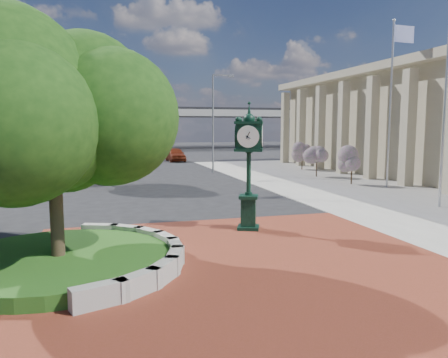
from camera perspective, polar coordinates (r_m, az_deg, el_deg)
ground at (r=13.49m, az=1.26°, el=-9.89°), size 200.00×200.00×0.00m
plaza at (r=12.58m, az=2.59°, el=-11.05°), size 12.00×12.00×0.04m
sidewalk at (r=30.08m, az=25.68°, el=-1.27°), size 20.00×50.00×0.04m
planter_wall at (r=12.93m, az=-10.47°, el=-9.50°), size 2.96×6.77×0.54m
grass_bed at (r=12.97m, az=-20.77°, el=-10.11°), size 6.10×6.10×0.40m
overpass at (r=82.50m, az=-13.20°, el=8.42°), size 90.00×12.00×7.50m
tree_planter at (r=12.44m, az=-21.44°, el=5.65°), size 5.20×5.20×6.33m
tree_street at (r=30.38m, az=-16.07°, el=5.30°), size 4.40×4.40×5.45m
post_clock at (r=16.29m, az=3.26°, el=2.29°), size 1.22×1.22×4.73m
parked_car at (r=50.50m, az=-6.37°, el=3.21°), size 1.99×4.66×1.57m
flagpole_a at (r=23.39m, az=26.99°, el=10.07°), size 1.66×0.38×10.76m
flagpole_b at (r=30.07m, az=20.92°, el=9.28°), size 1.66×0.19×10.59m
street_lamp_near at (r=37.52m, az=-1.15°, el=8.29°), size 1.87×0.40×8.32m
street_lamp_far at (r=52.18m, az=-14.99°, el=8.29°), size 2.05×0.79×9.35m
shrub_near at (r=30.66m, az=16.37°, el=2.22°), size 1.20×1.20×2.20m
shrub_mid at (r=34.89m, az=12.03°, el=2.86°), size 1.20×1.20×2.20m
shrub_far at (r=40.48m, az=10.18°, el=3.42°), size 1.20×1.20×2.20m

